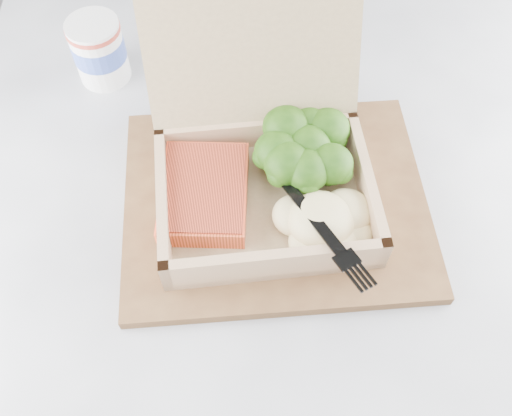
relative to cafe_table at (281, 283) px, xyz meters
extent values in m
cylinder|color=black|center=(0.00, 0.00, -0.51)|extent=(0.41, 0.41, 0.02)
cylinder|color=black|center=(0.00, 0.00, -0.19)|extent=(0.07, 0.07, 0.68)
cube|color=silver|center=(0.00, 0.00, 0.17)|extent=(0.88, 0.88, 0.03)
cube|color=brown|center=(-0.01, 0.01, 0.19)|extent=(0.35, 0.30, 0.01)
cube|color=tan|center=(-0.02, 0.00, 0.20)|extent=(0.23, 0.19, 0.01)
cube|color=tan|center=(-0.12, 0.02, 0.22)|extent=(0.03, 0.17, 0.04)
cube|color=tan|center=(0.08, -0.01, 0.22)|extent=(0.03, 0.17, 0.04)
cube|color=tan|center=(-0.03, -0.07, 0.22)|extent=(0.21, 0.04, 0.04)
cube|color=tan|center=(-0.01, 0.08, 0.22)|extent=(0.21, 0.04, 0.04)
cube|color=tan|center=(-0.01, 0.12, 0.31)|extent=(0.22, 0.10, 0.16)
cube|color=#FF5E31|center=(-0.08, 0.02, 0.22)|extent=(0.11, 0.13, 0.02)
ellipsoid|color=#F3E69D|center=(0.02, -0.04, 0.22)|extent=(0.10, 0.09, 0.04)
cube|color=black|center=(0.00, 0.01, 0.24)|extent=(0.04, 0.10, 0.02)
cube|color=black|center=(0.02, -0.06, 0.24)|extent=(0.03, 0.05, 0.01)
cylinder|color=white|center=(-0.17, 0.25, 0.22)|extent=(0.06, 0.06, 0.08)
cylinder|color=#3A54B2|center=(-0.17, 0.25, 0.23)|extent=(0.06, 0.06, 0.03)
cylinder|color=#B63B2C|center=(-0.17, 0.25, 0.25)|extent=(0.06, 0.06, 0.01)
cube|color=white|center=(0.00, 0.19, 0.18)|extent=(0.08, 0.15, 0.00)
camera|label=1|loc=(-0.11, -0.30, 0.70)|focal=40.00mm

